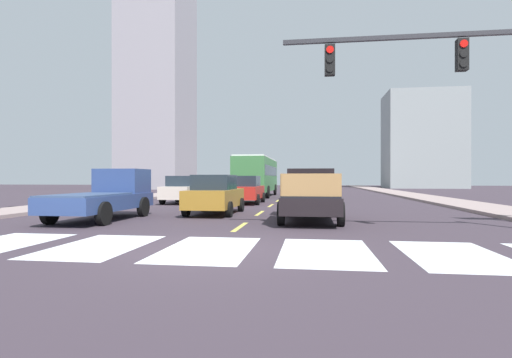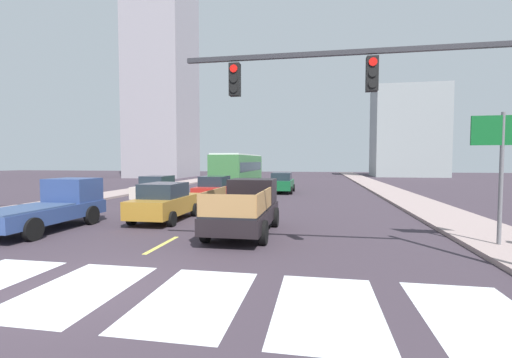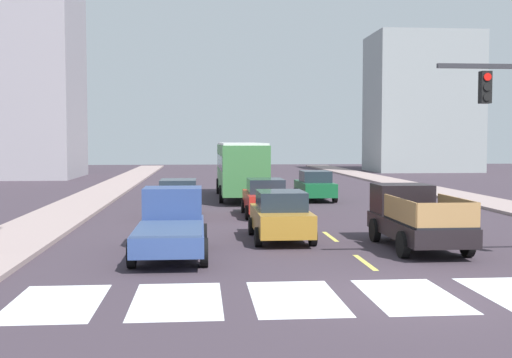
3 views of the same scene
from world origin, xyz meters
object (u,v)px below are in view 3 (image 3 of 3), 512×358
Objects in this scene: pickup_dark at (171,224)px; city_bus at (240,166)px; sedan_mid at (178,198)px; sedan_near_right at (315,186)px; sedan_far at (281,216)px; pickup_stakebed at (414,218)px; sedan_near_left at (265,197)px.

pickup_dark is 0.48× the size of city_bus.
sedan_mid is 10.75m from sedan_near_right.
pickup_dark is 1.18× the size of sedan_far.
city_bus is (-4.54, 18.30, 1.02)m from pickup_stakebed.
sedan_far is (-4.15, 1.73, -0.08)m from pickup_stakebed.
pickup_stakebed is 11.84m from sedan_mid.
sedan_near_left is at bearing 70.33° from pickup_dark.
sedan_near_right is (-0.35, 16.44, -0.08)m from pickup_stakebed.
sedan_near_left is 1.00× the size of sedan_mid.
city_bus is 2.45× the size of sedan_mid.
sedan_far and sedan_mid have the same top height.
pickup_stakebed reaches higher than sedan_near_right.
pickup_dark is at bearing -111.25° from sedan_near_right.
sedan_far is (-0.18, -7.22, 0.00)m from sedan_near_left.
city_bus is 2.45× the size of sedan_near_left.
sedan_near_right is at bearing 68.42° from pickup_dark.
city_bus reaches higher than pickup_stakebed.
sedan_far is 15.19m from sedan_near_right.
pickup_stakebed is 9.80m from sedan_near_left.
sedan_near_right is at bearing 77.25° from sedan_far.
sedan_far is at bearing -102.34° from sedan_near_right.
pickup_dark is (-7.81, -0.79, -0.02)m from pickup_stakebed.
sedan_far is at bearing -90.45° from city_bus.
city_bus is at bearing 103.19° from pickup_stakebed.
pickup_dark reaches higher than sedan_mid.
sedan_near_left and sedan_far have the same top height.
pickup_dark is at bearing -112.00° from sedan_near_left.
sedan_near_left is 1.00× the size of sedan_near_right.
pickup_stakebed reaches higher than sedan_near_left.
pickup_stakebed is 1.18× the size of sedan_far.
pickup_stakebed is 1.18× the size of sedan_near_right.
pickup_dark reaches higher than sedan_near_right.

